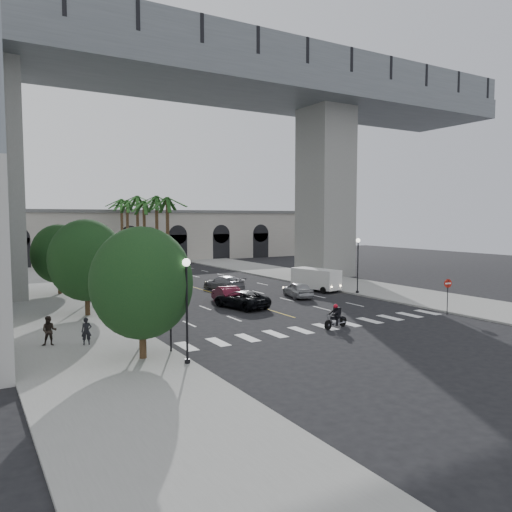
% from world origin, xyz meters
% --- Properties ---
extents(ground, '(140.00, 140.00, 0.00)m').
position_xyz_m(ground, '(0.00, 0.00, 0.00)').
color(ground, black).
rests_on(ground, ground).
extents(sidewalk_left, '(8.00, 100.00, 0.15)m').
position_xyz_m(sidewalk_left, '(-15.00, 15.00, 0.07)').
color(sidewalk_left, gray).
rests_on(sidewalk_left, ground).
extents(sidewalk_right, '(8.00, 100.00, 0.15)m').
position_xyz_m(sidewalk_right, '(15.00, 15.00, 0.07)').
color(sidewalk_right, gray).
rests_on(sidewalk_right, ground).
extents(median, '(2.00, 24.00, 0.20)m').
position_xyz_m(median, '(0.00, 38.00, 0.10)').
color(median, gray).
rests_on(median, ground).
extents(pier_building, '(71.00, 10.50, 8.50)m').
position_xyz_m(pier_building, '(0.00, 55.00, 4.27)').
color(pier_building, beige).
rests_on(pier_building, ground).
extents(bridge, '(75.00, 13.00, 26.00)m').
position_xyz_m(bridge, '(3.42, 22.00, 18.51)').
color(bridge, gray).
rests_on(bridge, ground).
extents(palm_a, '(3.20, 3.20, 10.30)m').
position_xyz_m(palm_a, '(0.00, 28.00, 9.10)').
color(palm_a, '#47331E').
rests_on(palm_a, ground).
extents(palm_b, '(3.20, 3.20, 10.60)m').
position_xyz_m(palm_b, '(0.10, 32.00, 9.37)').
color(palm_b, '#47331E').
rests_on(palm_b, ground).
extents(palm_c, '(3.20, 3.20, 10.10)m').
position_xyz_m(palm_c, '(-0.20, 36.00, 8.91)').
color(palm_c, '#47331E').
rests_on(palm_c, ground).
extents(palm_d, '(3.20, 3.20, 10.90)m').
position_xyz_m(palm_d, '(0.15, 40.00, 9.65)').
color(palm_d, '#47331E').
rests_on(palm_d, ground).
extents(palm_e, '(3.20, 3.20, 10.40)m').
position_xyz_m(palm_e, '(-0.10, 44.00, 9.19)').
color(palm_e, '#47331E').
rests_on(palm_e, ground).
extents(palm_f, '(3.20, 3.20, 10.70)m').
position_xyz_m(palm_f, '(0.20, 48.00, 9.46)').
color(palm_f, '#47331E').
rests_on(palm_f, ground).
extents(street_tree_near, '(5.20, 5.20, 6.89)m').
position_xyz_m(street_tree_near, '(-13.00, -3.00, 4.02)').
color(street_tree_near, '#382616').
rests_on(street_tree_near, ground).
extents(street_tree_mid, '(5.44, 5.44, 7.21)m').
position_xyz_m(street_tree_mid, '(-13.00, 10.00, 4.21)').
color(street_tree_mid, '#382616').
rests_on(street_tree_mid, ground).
extents(street_tree_far, '(5.04, 5.04, 6.68)m').
position_xyz_m(street_tree_far, '(-13.00, 22.00, 3.90)').
color(street_tree_far, '#382616').
rests_on(street_tree_far, ground).
extents(lamp_post_left_near, '(0.40, 0.40, 5.35)m').
position_xyz_m(lamp_post_left_near, '(-11.40, -5.00, 3.22)').
color(lamp_post_left_near, black).
rests_on(lamp_post_left_near, ground).
extents(lamp_post_left_far, '(0.40, 0.40, 5.35)m').
position_xyz_m(lamp_post_left_far, '(-11.40, 16.00, 3.22)').
color(lamp_post_left_far, black).
rests_on(lamp_post_left_far, ground).
extents(lamp_post_right, '(0.40, 0.40, 5.35)m').
position_xyz_m(lamp_post_right, '(11.40, 8.00, 3.22)').
color(lamp_post_right, black).
rests_on(lamp_post_right, ground).
extents(traffic_signal_near, '(0.25, 0.18, 3.65)m').
position_xyz_m(traffic_signal_near, '(-11.30, -2.50, 2.51)').
color(traffic_signal_near, black).
rests_on(traffic_signal_near, ground).
extents(traffic_signal_far, '(0.25, 0.18, 3.65)m').
position_xyz_m(traffic_signal_far, '(-11.30, 1.50, 2.51)').
color(traffic_signal_far, black).
rests_on(traffic_signal_far, ground).
extents(motorcycle_rider, '(2.22, 0.73, 1.62)m').
position_xyz_m(motorcycle_rider, '(0.43, -2.12, 0.73)').
color(motorcycle_rider, black).
rests_on(motorcycle_rider, ground).
extents(car_a, '(2.62, 4.48, 1.43)m').
position_xyz_m(car_a, '(5.56, 9.49, 0.72)').
color(car_a, '#A2A3A7').
rests_on(car_a, ground).
extents(car_b, '(2.40, 4.75, 1.49)m').
position_xyz_m(car_b, '(-1.50, 10.01, 0.75)').
color(car_b, '#4F0F1F').
rests_on(car_b, ground).
extents(car_c, '(3.46, 5.51, 1.42)m').
position_xyz_m(car_c, '(-1.50, 7.50, 0.71)').
color(car_c, black).
rests_on(car_c, ground).
extents(car_d, '(3.04, 5.32, 1.45)m').
position_xyz_m(car_d, '(1.73, 16.96, 0.73)').
color(car_d, slate).
rests_on(car_d, ground).
extents(car_e, '(2.05, 4.26, 1.40)m').
position_xyz_m(car_e, '(-6.89, 16.06, 0.70)').
color(car_e, '#0F0E42').
rests_on(car_e, ground).
extents(cargo_van, '(2.85, 5.40, 2.18)m').
position_xyz_m(cargo_van, '(9.51, 11.95, 1.22)').
color(cargo_van, white).
rests_on(cargo_van, ground).
extents(pedestrian_a, '(0.62, 0.47, 1.54)m').
position_xyz_m(pedestrian_a, '(-14.90, 1.25, 0.92)').
color(pedestrian_a, black).
rests_on(pedestrian_a, sidewalk_left).
extents(pedestrian_b, '(0.97, 0.85, 1.67)m').
position_xyz_m(pedestrian_b, '(-16.75, 2.07, 0.99)').
color(pedestrian_b, black).
rests_on(pedestrian_b, sidewalk_left).
extents(do_not_enter_sign, '(0.66, 0.18, 2.72)m').
position_xyz_m(do_not_enter_sign, '(10.50, -2.90, 1.97)').
color(do_not_enter_sign, black).
rests_on(do_not_enter_sign, ground).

